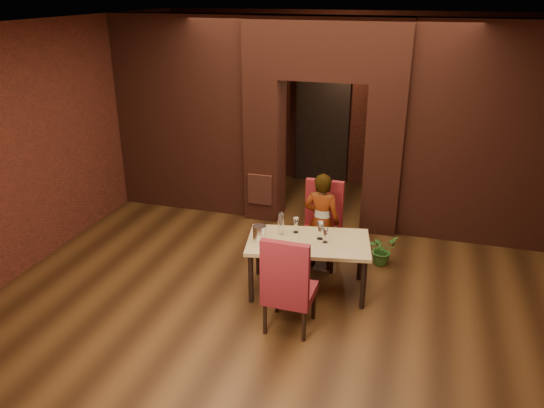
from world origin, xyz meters
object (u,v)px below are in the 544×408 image
(chair_far, at_px, (320,225))
(wine_glass_c, at_px, (325,235))
(chair_near, at_px, (290,281))
(water_bottle, at_px, (281,223))
(potted_plant, at_px, (382,250))
(wine_glass_a, at_px, (296,225))
(dining_table, at_px, (308,266))
(wine_bucket, at_px, (260,233))
(wine_glass_b, at_px, (320,231))
(person_seated, at_px, (321,221))

(chair_far, bearing_deg, wine_glass_c, -73.35)
(chair_near, xyz_separation_m, water_bottle, (-0.36, 0.89, 0.27))
(chair_far, distance_m, chair_near, 1.55)
(water_bottle, bearing_deg, potted_plant, 36.46)
(wine_glass_a, bearing_deg, dining_table, -41.87)
(wine_glass_a, bearing_deg, chair_near, -79.11)
(dining_table, bearing_deg, potted_plant, 39.06)
(water_bottle, xyz_separation_m, potted_plant, (1.21, 0.89, -0.64))
(chair_far, relative_size, wine_bucket, 5.65)
(dining_table, bearing_deg, wine_glass_b, 24.96)
(person_seated, bearing_deg, wine_bucket, 59.28)
(person_seated, distance_m, wine_glass_b, 0.59)
(wine_glass_b, bearing_deg, chair_near, -98.91)
(person_seated, distance_m, water_bottle, 0.72)
(wine_bucket, distance_m, water_bottle, 0.33)
(wine_glass_c, bearing_deg, chair_far, 105.90)
(water_bottle, bearing_deg, person_seated, 54.48)
(person_seated, relative_size, wine_bucket, 6.64)
(dining_table, bearing_deg, wine_glass_c, -6.19)
(person_seated, relative_size, wine_glass_c, 7.40)
(person_seated, bearing_deg, chair_near, 93.40)
(chair_near, relative_size, wine_glass_b, 5.12)
(wine_glass_c, height_order, potted_plant, wine_glass_c)
(wine_bucket, bearing_deg, water_bottle, 53.35)
(person_seated, distance_m, wine_bucket, 1.03)
(dining_table, xyz_separation_m, water_bottle, (-0.38, 0.08, 0.50))
(wine_bucket, bearing_deg, person_seated, 54.12)
(chair_far, relative_size, wine_glass_a, 5.80)
(chair_far, xyz_separation_m, potted_plant, (0.83, 0.24, -0.36))
(dining_table, distance_m, chair_near, 0.84)
(water_bottle, bearing_deg, dining_table, -12.68)
(wine_glass_b, bearing_deg, potted_plant, 51.48)
(wine_glass_c, xyz_separation_m, water_bottle, (-0.58, 0.07, 0.06))
(wine_glass_b, distance_m, potted_plant, 1.28)
(wine_bucket, bearing_deg, wine_glass_c, 13.99)
(dining_table, xyz_separation_m, chair_near, (-0.02, -0.81, 0.23))
(water_bottle, relative_size, potted_plant, 0.71)
(person_seated, height_order, wine_glass_b, person_seated)
(wine_glass_a, distance_m, wine_glass_b, 0.35)
(chair_near, relative_size, wine_glass_c, 6.34)
(person_seated, height_order, wine_glass_a, person_seated)
(dining_table, distance_m, potted_plant, 1.29)
(wine_glass_b, bearing_deg, dining_table, -144.49)
(dining_table, relative_size, person_seated, 1.10)
(wine_glass_a, height_order, potted_plant, wine_glass_a)
(wine_glass_c, xyz_separation_m, wine_bucket, (-0.78, -0.19, 0.01))
(chair_far, distance_m, water_bottle, 0.80)
(wine_glass_c, distance_m, wine_bucket, 0.80)
(wine_bucket, xyz_separation_m, water_bottle, (0.20, 0.26, 0.05))
(chair_far, relative_size, potted_plant, 2.69)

